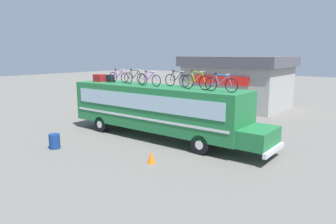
{
  "coord_description": "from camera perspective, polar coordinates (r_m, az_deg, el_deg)",
  "views": [
    {
      "loc": [
        11.5,
        -13.6,
        4.83
      ],
      "look_at": [
        0.98,
        0.0,
        1.62
      ],
      "focal_mm": 33.17,
      "sensor_mm": 36.0,
      "label": 1
    }
  ],
  "objects": [
    {
      "name": "ground_plane",
      "position": [
        18.45,
        -2.41,
        -4.62
      ],
      "size": [
        120.0,
        120.0,
        0.0
      ],
      "primitive_type": "plane",
      "color": "#605E59"
    },
    {
      "name": "bus",
      "position": [
        17.92,
        -1.89,
        0.8
      ],
      "size": [
        12.77,
        2.55,
        3.05
      ],
      "color": "#1E6B38",
      "rests_on": "ground"
    },
    {
      "name": "luggage_bag_1",
      "position": [
        21.11,
        -12.5,
        6.13
      ],
      "size": [
        0.71,
        0.51,
        0.47
      ],
      "primitive_type": "cube",
      "color": "maroon",
      "rests_on": "bus"
    },
    {
      "name": "luggage_bag_2",
      "position": [
        20.63,
        -10.57,
        6.1
      ],
      "size": [
        0.47,
        0.35,
        0.47
      ],
      "primitive_type": "cube",
      "color": "black",
      "rests_on": "bus"
    },
    {
      "name": "rooftop_bicycle_1",
      "position": [
        20.08,
        -9.04,
        6.4
      ],
      "size": [
        1.7,
        0.44,
        0.87
      ],
      "color": "black",
      "rests_on": "bus"
    },
    {
      "name": "rooftop_bicycle_2",
      "position": [
        18.87,
        -6.16,
        6.26
      ],
      "size": [
        1.75,
        0.44,
        0.91
      ],
      "color": "black",
      "rests_on": "bus"
    },
    {
      "name": "rooftop_bicycle_3",
      "position": [
        17.69,
        -3.44,
        5.97
      ],
      "size": [
        1.66,
        0.44,
        0.87
      ],
      "color": "black",
      "rests_on": "bus"
    },
    {
      "name": "rooftop_bicycle_4",
      "position": [
        17.23,
        1.64,
        5.91
      ],
      "size": [
        1.65,
        0.44,
        0.91
      ],
      "color": "black",
      "rests_on": "bus"
    },
    {
      "name": "rooftop_bicycle_5",
      "position": [
        15.97,
        5.22,
        5.6
      ],
      "size": [
        1.78,
        0.44,
        0.98
      ],
      "color": "black",
      "rests_on": "bus"
    },
    {
      "name": "rooftop_bicycle_6",
      "position": [
        15.1,
        9.7,
        5.1
      ],
      "size": [
        1.77,
        0.44,
        0.9
      ],
      "color": "black",
      "rests_on": "bus"
    },
    {
      "name": "roadside_building",
      "position": [
        29.41,
        12.66,
        5.52
      ],
      "size": [
        8.98,
        6.99,
        4.63
      ],
      "color": "#9E9E99",
      "rests_on": "ground"
    },
    {
      "name": "trash_bin",
      "position": [
        17.2,
        -20.13,
        -5.06
      ],
      "size": [
        0.55,
        0.55,
        0.78
      ],
      "primitive_type": "cylinder",
      "color": "navy",
      "rests_on": "ground"
    },
    {
      "name": "traffic_cone",
      "position": [
        14.08,
        -3.09,
        -8.34
      ],
      "size": [
        0.37,
        0.37,
        0.54
      ],
      "primitive_type": "cone",
      "color": "orange",
      "rests_on": "ground"
    }
  ]
}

